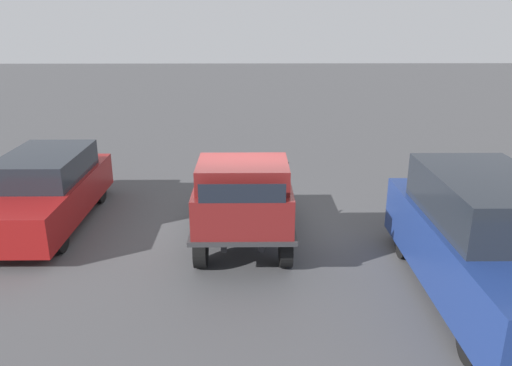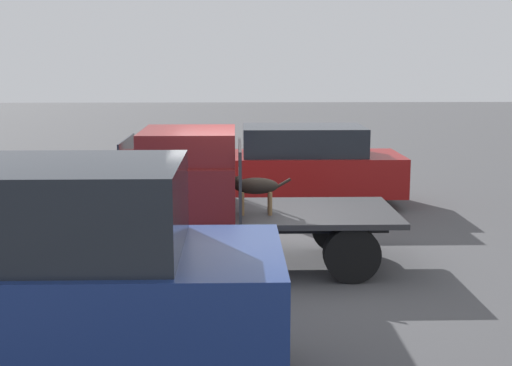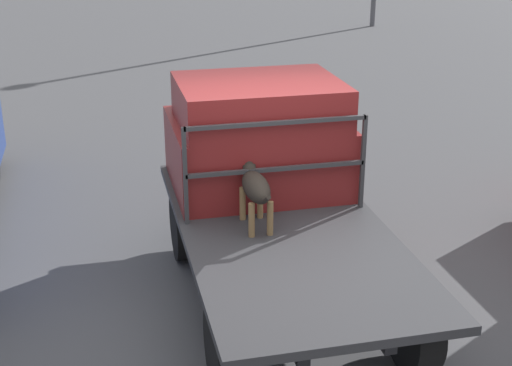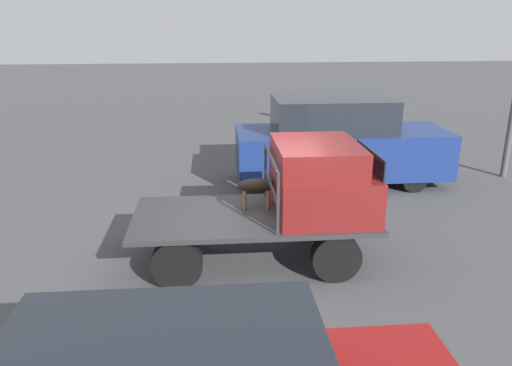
% 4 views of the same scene
% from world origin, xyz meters
% --- Properties ---
extents(ground_plane, '(80.00, 80.00, 0.00)m').
position_xyz_m(ground_plane, '(0.00, 0.00, 0.00)').
color(ground_plane, '#474749').
extents(flatbed_truck, '(3.97, 1.94, 0.84)m').
position_xyz_m(flatbed_truck, '(0.00, 0.00, 0.61)').
color(flatbed_truck, black).
rests_on(flatbed_truck, ground).
extents(truck_cab, '(1.57, 1.82, 1.19)m').
position_xyz_m(truck_cab, '(1.12, 0.00, 1.41)').
color(truck_cab, maroon).
rests_on(truck_cab, flatbed_truck).
extents(truck_headboard, '(0.04, 1.82, 0.97)m').
position_xyz_m(truck_headboard, '(0.30, 0.00, 1.48)').
color(truck_headboard, '#2D2D30').
rests_on(truck_headboard, flatbed_truck).
extents(dog, '(1.01, 0.24, 0.65)m').
position_xyz_m(dog, '(0.14, 0.26, 1.25)').
color(dog, brown).
rests_on(dog, flatbed_truck).
extents(parked_sedan, '(4.56, 1.83, 1.65)m').
position_xyz_m(parked_sedan, '(-0.88, -4.53, 0.83)').
color(parked_sedan, black).
rests_on(parked_sedan, ground).
extents(parked_pickup_far, '(5.14, 1.94, 2.14)m').
position_xyz_m(parked_pickup_far, '(2.44, 4.02, 1.04)').
color(parked_pickup_far, black).
rests_on(parked_pickup_far, ground).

